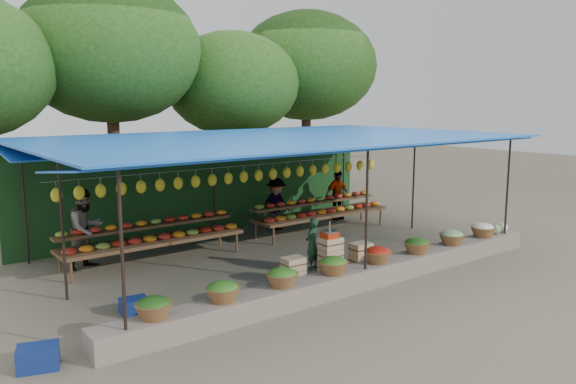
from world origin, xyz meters
TOP-DOWN VIEW (x-y plane):
  - ground at (0.00, 0.00)m, footprint 60.00×60.00m
  - stone_curb at (0.00, -2.75)m, footprint 10.60×0.55m
  - stall_canopy at (0.00, 0.08)m, footprint 10.80×6.60m
  - produce_baskets at (-0.10, -2.75)m, footprint 8.98×0.58m
  - netting_backdrop at (0.00, 3.15)m, footprint 10.60×0.06m
  - tree_row at (0.50, 6.09)m, footprint 16.51×5.50m
  - fruit_table_left at (-2.49, 1.35)m, footprint 4.21×0.95m
  - fruit_table_right at (2.51, 1.35)m, footprint 4.21×0.95m
  - crate_counter at (0.13, -1.71)m, footprint 2.37×0.36m
  - weighing_scale at (0.12, -1.71)m, footprint 0.33×0.33m
  - vendor_seated at (0.03, -1.26)m, footprint 0.48×0.40m
  - customer_left at (-3.84, 1.78)m, footprint 1.04×0.94m
  - customer_mid at (1.60, 2.21)m, footprint 1.00×0.62m
  - customer_right at (3.94, 2.25)m, footprint 0.89×0.38m
  - blue_crate_front at (-5.91, -2.53)m, footprint 0.63×0.53m
  - blue_crate_back at (-4.07, -1.39)m, footprint 0.48×0.37m

SIDE VIEW (x-z plane):
  - ground at x=0.00m, z-range 0.00..0.00m
  - blue_crate_back at x=-4.07m, z-range 0.00..0.27m
  - blue_crate_front at x=-5.91m, z-range 0.00..0.32m
  - stone_curb at x=0.00m, z-range 0.00..0.40m
  - crate_counter at x=0.13m, z-range -0.07..0.70m
  - vendor_seated at x=0.03m, z-range 0.00..1.13m
  - produce_baskets at x=-0.10m, z-range 0.40..0.73m
  - fruit_table_left at x=-2.49m, z-range 0.14..1.07m
  - fruit_table_right at x=2.51m, z-range 0.14..1.07m
  - customer_mid at x=1.60m, z-range 0.00..1.48m
  - customer_right at x=3.94m, z-range 0.00..1.52m
  - weighing_scale at x=0.12m, z-range 0.68..1.03m
  - customer_left at x=-3.84m, z-range 0.00..1.76m
  - netting_backdrop at x=0.00m, z-range 0.00..2.50m
  - stall_canopy at x=0.00m, z-range 1.26..4.08m
  - tree_row at x=0.50m, z-range 1.14..8.26m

